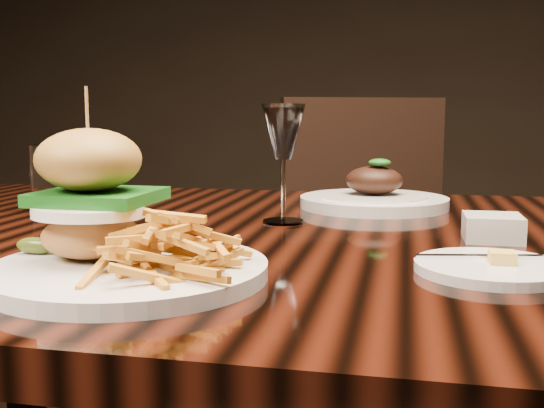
% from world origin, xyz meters
% --- Properties ---
extents(dining_table, '(1.60, 0.90, 0.75)m').
position_xyz_m(dining_table, '(0.00, 0.00, 0.67)').
color(dining_table, black).
rests_on(dining_table, ground).
extents(burger_plate, '(0.26, 0.26, 0.18)m').
position_xyz_m(burger_plate, '(-0.19, -0.27, 0.80)').
color(burger_plate, silver).
rests_on(burger_plate, dining_table).
extents(side_saucer, '(0.15, 0.15, 0.02)m').
position_xyz_m(side_saucer, '(0.16, -0.18, 0.76)').
color(side_saucer, silver).
rests_on(side_saucer, dining_table).
extents(ramekin, '(0.08, 0.08, 0.03)m').
position_xyz_m(ramekin, '(0.18, -0.01, 0.77)').
color(ramekin, silver).
rests_on(ramekin, dining_table).
extents(wine_glass, '(0.06, 0.06, 0.17)m').
position_xyz_m(wine_glass, '(-0.10, 0.07, 0.87)').
color(wine_glass, white).
rests_on(wine_glass, dining_table).
extents(water_tumbler, '(0.08, 0.08, 0.10)m').
position_xyz_m(water_tumbler, '(-0.48, 0.11, 0.80)').
color(water_tumbler, white).
rests_on(water_tumbler, dining_table).
extents(far_dish, '(0.24, 0.24, 0.08)m').
position_xyz_m(far_dish, '(0.02, 0.25, 0.77)').
color(far_dish, silver).
rests_on(far_dish, dining_table).
extents(chair_far, '(0.59, 0.60, 0.95)m').
position_xyz_m(chair_far, '(-0.01, 0.89, 0.54)').
color(chair_far, black).
rests_on(chair_far, ground).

